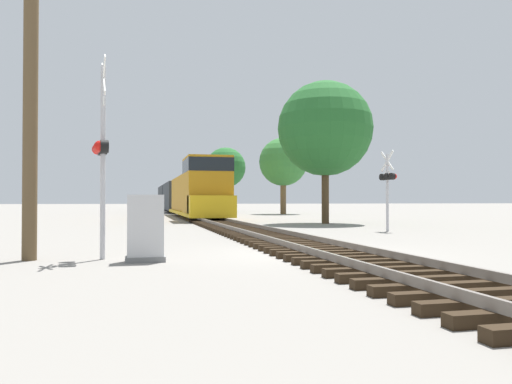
{
  "coord_description": "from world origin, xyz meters",
  "views": [
    {
      "loc": [
        -4.53,
        -12.21,
        1.37
      ],
      "look_at": [
        0.72,
        9.65,
        1.76
      ],
      "focal_mm": 35.0,
      "sensor_mm": 36.0,
      "label": 1
    }
  ],
  "objects_px": {
    "relay_cabinet": "(146,229)",
    "tree_mid_background": "(283,162)",
    "crossing_signal_far": "(388,181)",
    "utility_pole": "(31,61)",
    "tree_far_right": "(325,129)",
    "tree_deep_background": "(226,168)",
    "crossing_signal_near": "(102,149)",
    "freight_train": "(181,196)"
  },
  "relations": [
    {
      "from": "relay_cabinet",
      "to": "tree_mid_background",
      "type": "height_order",
      "value": "tree_mid_background"
    },
    {
      "from": "tree_mid_background",
      "to": "tree_deep_background",
      "type": "xyz_separation_m",
      "value": [
        -3.47,
        13.81,
        0.29
      ]
    },
    {
      "from": "relay_cabinet",
      "to": "tree_mid_background",
      "type": "bearing_deg",
      "value": 68.9
    },
    {
      "from": "freight_train",
      "to": "tree_deep_background",
      "type": "xyz_separation_m",
      "value": [
        6.43,
        9.76,
        3.74
      ]
    },
    {
      "from": "tree_deep_background",
      "to": "crossing_signal_far",
      "type": "bearing_deg",
      "value": -90.13
    },
    {
      "from": "utility_pole",
      "to": "tree_far_right",
      "type": "distance_m",
      "value": 20.44
    },
    {
      "from": "freight_train",
      "to": "crossing_signal_far",
      "type": "bearing_deg",
      "value": -78.88
    },
    {
      "from": "crossing_signal_far",
      "to": "utility_pole",
      "type": "relative_size",
      "value": 0.4
    },
    {
      "from": "freight_train",
      "to": "tree_far_right",
      "type": "distance_m",
      "value": 25.65
    },
    {
      "from": "crossing_signal_near",
      "to": "tree_deep_background",
      "type": "relative_size",
      "value": 0.58
    },
    {
      "from": "tree_far_right",
      "to": "crossing_signal_far",
      "type": "bearing_deg",
      "value": -90.39
    },
    {
      "from": "crossing_signal_near",
      "to": "relay_cabinet",
      "type": "xyz_separation_m",
      "value": [
        0.99,
        -0.67,
        -1.82
      ]
    },
    {
      "from": "relay_cabinet",
      "to": "tree_mid_background",
      "type": "distance_m",
      "value": 39.78
    },
    {
      "from": "crossing_signal_far",
      "to": "tree_deep_background",
      "type": "distance_m",
      "value": 42.13
    },
    {
      "from": "tree_mid_background",
      "to": "relay_cabinet",
      "type": "bearing_deg",
      "value": -111.1
    },
    {
      "from": "crossing_signal_far",
      "to": "utility_pole",
      "type": "distance_m",
      "value": 15.55
    },
    {
      "from": "crossing_signal_near",
      "to": "tree_deep_background",
      "type": "height_order",
      "value": "tree_deep_background"
    },
    {
      "from": "relay_cabinet",
      "to": "utility_pole",
      "type": "relative_size",
      "value": 0.17
    },
    {
      "from": "tree_far_right",
      "to": "tree_mid_background",
      "type": "xyz_separation_m",
      "value": [
        3.52,
        20.5,
        -0.39
      ]
    },
    {
      "from": "utility_pole",
      "to": "tree_mid_background",
      "type": "bearing_deg",
      "value": 64.96
    },
    {
      "from": "freight_train",
      "to": "crossing_signal_far",
      "type": "xyz_separation_m",
      "value": [
        6.33,
        -32.23,
        0.44
      ]
    },
    {
      "from": "freight_train",
      "to": "tree_deep_background",
      "type": "bearing_deg",
      "value": 56.64
    },
    {
      "from": "relay_cabinet",
      "to": "tree_far_right",
      "type": "distance_m",
      "value": 20.17
    },
    {
      "from": "tree_far_right",
      "to": "tree_deep_background",
      "type": "relative_size",
      "value": 1.05
    },
    {
      "from": "crossing_signal_far",
      "to": "relay_cabinet",
      "type": "distance_m",
      "value": 13.83
    },
    {
      "from": "tree_far_right",
      "to": "freight_train",
      "type": "bearing_deg",
      "value": 104.58
    },
    {
      "from": "utility_pole",
      "to": "tree_deep_background",
      "type": "bearing_deg",
      "value": 75.0
    },
    {
      "from": "tree_far_right",
      "to": "tree_mid_background",
      "type": "height_order",
      "value": "tree_far_right"
    },
    {
      "from": "crossing_signal_near",
      "to": "crossing_signal_far",
      "type": "relative_size",
      "value": 1.31
    },
    {
      "from": "tree_far_right",
      "to": "tree_mid_background",
      "type": "bearing_deg",
      "value": 80.27
    },
    {
      "from": "crossing_signal_far",
      "to": "tree_far_right",
      "type": "relative_size",
      "value": 0.42
    },
    {
      "from": "crossing_signal_near",
      "to": "utility_pole",
      "type": "relative_size",
      "value": 0.52
    },
    {
      "from": "tree_deep_background",
      "to": "crossing_signal_near",
      "type": "bearing_deg",
      "value": -103.23
    },
    {
      "from": "relay_cabinet",
      "to": "tree_deep_background",
      "type": "distance_m",
      "value": 52.03
    },
    {
      "from": "freight_train",
      "to": "utility_pole",
      "type": "bearing_deg",
      "value": -99.8
    },
    {
      "from": "crossing_signal_near",
      "to": "tree_deep_background",
      "type": "xyz_separation_m",
      "value": [
        11.75,
        50.0,
        2.99
      ]
    },
    {
      "from": "freight_train",
      "to": "tree_mid_background",
      "type": "bearing_deg",
      "value": -22.21
    },
    {
      "from": "tree_mid_background",
      "to": "tree_deep_background",
      "type": "height_order",
      "value": "tree_deep_background"
    },
    {
      "from": "utility_pole",
      "to": "crossing_signal_near",
      "type": "bearing_deg",
      "value": -7.37
    },
    {
      "from": "tree_mid_background",
      "to": "tree_deep_background",
      "type": "distance_m",
      "value": 14.24
    },
    {
      "from": "relay_cabinet",
      "to": "utility_pole",
      "type": "height_order",
      "value": "utility_pole"
    },
    {
      "from": "utility_pole",
      "to": "tree_far_right",
      "type": "bearing_deg",
      "value": 49.35
    }
  ]
}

